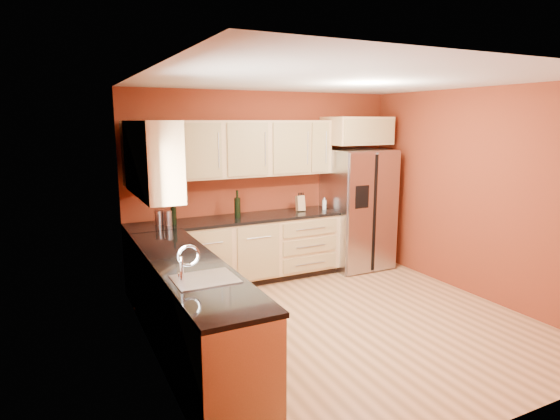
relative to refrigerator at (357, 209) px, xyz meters
name	(u,v)px	position (x,y,z in m)	size (l,w,h in m)	color
floor	(341,322)	(-1.35, -1.62, -0.89)	(4.00, 4.00, 0.00)	#97633A
ceiling	(348,80)	(-1.35, -1.62, 1.71)	(4.00, 4.00, 0.00)	silver
wall_back	(265,184)	(-1.35, 0.38, 0.41)	(4.00, 0.04, 2.60)	maroon
wall_front	(511,255)	(-1.35, -3.62, 0.41)	(4.00, 0.04, 2.60)	maroon
wall_left	(152,226)	(-3.35, -1.62, 0.41)	(0.04, 4.00, 2.60)	maroon
wall_right	(479,194)	(0.65, -1.62, 0.41)	(0.04, 4.00, 2.60)	maroon
base_cabinets_back	(238,252)	(-1.90, 0.07, -0.45)	(2.90, 0.60, 0.88)	tan
base_cabinets_left	(189,313)	(-3.05, -1.62, -0.45)	(0.60, 2.80, 0.88)	tan
countertop_back	(238,219)	(-1.90, 0.06, 0.01)	(2.90, 0.62, 0.04)	black
countertop_left	(189,265)	(-3.04, -1.62, 0.01)	(0.62, 2.80, 0.04)	black
upper_cabinets_back	(253,148)	(-1.60, 0.21, 0.94)	(2.30, 0.33, 0.75)	tan
upper_cabinets_left	(151,159)	(-3.19, -0.90, 0.94)	(0.33, 1.35, 0.75)	tan
corner_upper_cabinet	(149,152)	(-3.02, 0.04, 0.94)	(0.62, 0.33, 0.75)	tan
over_fridge_cabinet	(357,131)	(0.00, 0.07, 1.16)	(0.92, 0.60, 0.40)	tan
refrigerator	(357,209)	(0.00, 0.00, 0.00)	(0.90, 0.75, 1.78)	#B8B9BD
window	(166,207)	(-3.33, -2.12, 0.66)	(0.03, 0.90, 1.00)	white
sink_faucet	(205,262)	(-3.04, -2.12, 0.18)	(0.50, 0.42, 0.30)	silver
canister_left	(168,218)	(-2.83, 0.03, 0.12)	(0.11, 0.11, 0.18)	#B8B9BD
canister_right	(159,218)	(-2.93, 0.11, 0.12)	(0.11, 0.11, 0.18)	#B8B9BD
wine_bottle_a	(173,213)	(-2.77, 0.02, 0.18)	(0.07, 0.07, 0.31)	black
wine_bottle_b	(237,204)	(-1.90, 0.08, 0.21)	(0.08, 0.08, 0.37)	black
knife_block	(300,203)	(-0.92, 0.12, 0.14)	(0.11, 0.10, 0.22)	tan
soap_dispenser	(324,204)	(-0.55, 0.05, 0.12)	(0.06, 0.06, 0.17)	white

